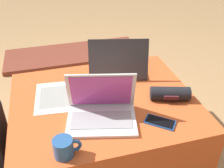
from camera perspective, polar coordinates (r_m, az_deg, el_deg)
name	(u,v)px	position (r m, az deg, el deg)	size (l,w,h in m)	color
ground_plane	(105,153)	(1.74, -1.56, -14.86)	(14.00, 14.00, 0.00)	tan
ottoman	(104,128)	(1.58, -1.68, -9.59)	(1.00, 0.82, 0.43)	maroon
laptop_near	(101,110)	(1.29, -2.32, -5.68)	(0.38, 0.31, 0.24)	silver
laptop_far	(118,66)	(1.65, 1.27, 3.85)	(0.40, 0.32, 0.25)	#333338
cell_phone	(160,122)	(1.32, 10.38, -8.14)	(0.16, 0.15, 0.01)	#1E4C9E
paper_sheet	(55,97)	(1.50, -12.39, -2.71)	(0.24, 0.31, 0.00)	white
wrist_brace	(170,93)	(1.46, 12.52, -2.02)	(0.23, 0.13, 0.08)	black
coffee_mug	(64,148)	(1.14, -10.35, -13.46)	(0.12, 0.09, 0.09)	#285693
fireplace_hearth	(73,54)	(2.85, -8.46, 6.43)	(1.40, 0.50, 0.04)	brown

